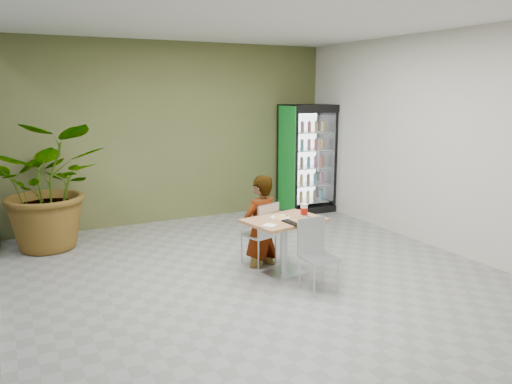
# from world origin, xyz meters

# --- Properties ---
(ground) EXTENTS (7.00, 7.00, 0.00)m
(ground) POSITION_xyz_m (0.00, 0.00, 0.00)
(ground) COLOR gray
(ground) RESTS_ON ground
(room_envelope) EXTENTS (6.00, 7.00, 3.20)m
(room_envelope) POSITION_xyz_m (0.00, 0.00, 1.60)
(room_envelope) COLOR beige
(room_envelope) RESTS_ON ground
(dining_table) EXTENTS (1.07, 0.83, 0.75)m
(dining_table) POSITION_xyz_m (0.33, 0.13, 0.54)
(dining_table) COLOR #AF6C4B
(dining_table) RESTS_ON ground
(chair_far) EXTENTS (0.49, 0.49, 0.88)m
(chair_far) POSITION_xyz_m (0.26, 0.58, 0.51)
(chair_far) COLOR #BBBDC0
(chair_far) RESTS_ON ground
(chair_near) EXTENTS (0.39, 0.39, 0.86)m
(chair_near) POSITION_xyz_m (0.44, -0.40, 0.50)
(chair_near) COLOR #BBBDC0
(chair_near) RESTS_ON ground
(seated_woman) EXTENTS (0.65, 0.52, 1.55)m
(seated_woman) POSITION_xyz_m (0.24, 0.61, 0.47)
(seated_woman) COLOR black
(seated_woman) RESTS_ON ground
(pizza_plate) EXTENTS (0.33, 0.25, 0.03)m
(pizza_plate) POSITION_xyz_m (0.32, 0.20, 0.77)
(pizza_plate) COLOR white
(pizza_plate) RESTS_ON dining_table
(soda_cup) EXTENTS (0.10, 0.10, 0.17)m
(soda_cup) POSITION_xyz_m (0.61, 0.11, 0.83)
(soda_cup) COLOR white
(soda_cup) RESTS_ON dining_table
(napkin_stack) EXTENTS (0.20, 0.20, 0.02)m
(napkin_stack) POSITION_xyz_m (-0.00, -0.09, 0.76)
(napkin_stack) COLOR white
(napkin_stack) RESTS_ON dining_table
(cafeteria_tray) EXTENTS (0.42, 0.32, 0.02)m
(cafeteria_tray) POSITION_xyz_m (0.45, -0.09, 0.76)
(cafeteria_tray) COLOR black
(cafeteria_tray) RESTS_ON dining_table
(beverage_fridge) EXTENTS (0.99, 0.79, 2.09)m
(beverage_fridge) POSITION_xyz_m (2.53, 3.02, 1.04)
(beverage_fridge) COLOR black
(beverage_fridge) RESTS_ON ground
(potted_plant) EXTENTS (2.09, 1.94, 1.92)m
(potted_plant) POSITION_xyz_m (-2.20, 2.72, 0.96)
(potted_plant) COLOR #336227
(potted_plant) RESTS_ON ground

